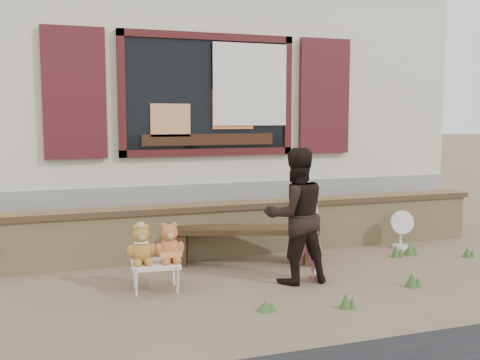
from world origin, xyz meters
name	(u,v)px	position (x,y,z in m)	size (l,w,h in m)	color
ground	(258,275)	(0.00, 0.00, 0.00)	(80.00, 80.00, 0.00)	brown
shopfront	(171,103)	(0.00, 4.49, 2.00)	(8.04, 5.13, 4.00)	#AAA48A
brick_wall	(230,228)	(0.00, 1.00, 0.34)	(7.10, 0.36, 0.67)	tan
bench	(246,237)	(0.04, 0.51, 0.32)	(1.75, 0.88, 0.44)	#312211
folding_chair	(156,265)	(-1.17, -0.18, 0.26)	(0.51, 0.46, 0.29)	silver
teddy_bear_left	(141,243)	(-1.31, -0.16, 0.49)	(0.29, 0.26, 0.40)	brown
teddy_bear_right	(169,242)	(-1.03, -0.19, 0.50)	(0.30, 0.26, 0.41)	#965129
child	(304,230)	(0.42, -0.31, 0.54)	(0.39, 0.26, 1.08)	pink
adult	(296,216)	(0.29, -0.36, 0.72)	(0.70, 0.54, 1.43)	black
fan_right	(401,229)	(2.27, 0.60, 0.26)	(0.33, 0.22, 0.51)	silver
grass_tufts	(389,270)	(1.37, -0.49, 0.07)	(3.24, 1.63, 0.15)	#325421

